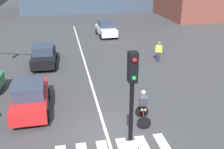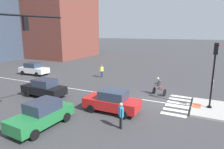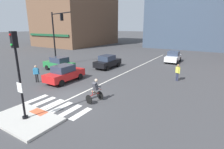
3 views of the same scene
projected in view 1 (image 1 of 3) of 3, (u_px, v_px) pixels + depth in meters
ground_plane at (108, 132)px, 12.02m from camera, size 300.00×300.00×0.00m
signal_pole at (131, 117)px, 7.44m from camera, size 0.44×0.38×4.88m
crosswalk_stripe_e at (145, 149)px, 10.94m from camera, size 0.44×1.80×0.01m
crosswalk_stripe_f at (164, 146)px, 11.10m from camera, size 0.44×1.80×0.01m
lane_centre_line at (85, 62)px, 21.07m from camera, size 0.14×28.00×0.01m
car_white_eastbound_distant at (106, 29)px, 28.65m from camera, size 1.96×4.16×1.64m
car_red_westbound_near at (30, 97)px, 13.55m from camera, size 1.90×4.13×1.64m
car_black_westbound_far at (44, 55)px, 20.04m from camera, size 1.91×4.14×1.64m
cyclist at (143, 107)px, 12.49m from camera, size 0.87×1.20×1.68m
pedestrian_waiting_far_side at (159, 50)px, 20.63m from camera, size 0.49×0.37×1.67m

